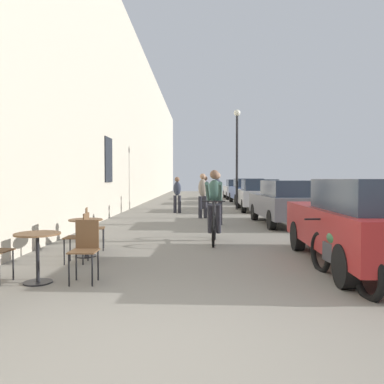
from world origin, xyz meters
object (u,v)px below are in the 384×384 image
cafe_table_near (38,247)px  cafe_chair_near_toward_wall (85,246)px  pedestrian_furthest (205,191)px  parked_car_fourth (247,191)px  cafe_chair_mid_toward_street (80,234)px  cafe_chair_mid_toward_wall (92,225)px  parked_car_nearest (366,222)px  cafe_table_mid (86,230)px  parked_car_second (286,202)px  street_lamp (237,146)px  parked_motorcycle (342,255)px  pedestrian_far (177,193)px  parked_car_fifth (236,189)px  pedestrian_near (217,195)px  pedestrian_mid (203,193)px  cyclist_on_bicycle (214,208)px  parked_car_third (258,194)px

cafe_table_near → cafe_chair_near_toward_wall: cafe_chair_near_toward_wall is taller
pedestrian_furthest → parked_car_fourth: size_ratio=0.38×
cafe_chair_mid_toward_street → parked_car_fourth: size_ratio=0.20×
cafe_chair_mid_toward_wall → parked_car_fourth: (5.24, 15.51, 0.28)m
cafe_chair_near_toward_wall → parked_car_nearest: bearing=12.2°
cafe_table_mid → parked_car_second: parked_car_second is taller
street_lamp → parked_motorcycle: street_lamp is taller
parked_car_nearest → parked_car_second: parked_car_nearest is taller
pedestrian_far → cafe_table_mid: bearing=-97.4°
parked_car_fourth → parked_car_fifth: (-0.11, 5.40, -0.03)m
cafe_table_mid → parked_motorcycle: size_ratio=0.34×
cafe_chair_near_toward_wall → cafe_table_mid: bearing=106.5°
parked_motorcycle → cafe_table_mid: bearing=157.1°
cafe_chair_near_toward_wall → pedestrian_furthest: 13.51m
cafe_chair_mid_toward_street → parked_car_second: 7.60m
pedestrian_near → pedestrian_far: bearing=109.2°
pedestrian_mid → parked_motorcycle: pedestrian_mid is taller
cafe_chair_mid_toward_street → parked_car_second: (4.97, 5.75, 0.23)m
pedestrian_furthest → parked_car_fifth: size_ratio=0.40×
cafe_table_mid → pedestrian_near: (2.77, 5.05, 0.44)m
cafe_chair_near_toward_wall → parked_car_nearest: size_ratio=0.21×
cafe_table_near → pedestrian_far: pedestrian_far is taller
cafe_table_near → parked_car_second: bearing=53.7°
cafe_chair_mid_toward_wall → street_lamp: street_lamp is taller
parked_car_second → cafe_chair_mid_toward_wall: bearing=-138.6°
cyclist_on_bicycle → parked_car_fifth: size_ratio=0.42×
cafe_table_mid → pedestrian_far: (1.23, 9.49, 0.38)m
cafe_chair_mid_toward_street → parked_car_fifth: 22.70m
cafe_chair_mid_toward_wall → parked_car_fourth: 16.38m
cafe_table_mid → pedestrian_mid: bearing=72.1°
cafe_table_near → cafe_chair_mid_toward_street: bearing=80.8°
cyclist_on_bicycle → parked_car_fifth: 19.99m
cyclist_on_bicycle → pedestrian_furthest: (-0.03, 9.81, 0.11)m
pedestrian_far → cafe_chair_near_toward_wall: bearing=-93.6°
cafe_table_near → parked_car_fourth: 18.81m
cafe_chair_mid_toward_street → parked_car_third: (4.92, 11.37, 0.25)m
cafe_table_mid → parked_car_third: 11.90m
cyclist_on_bicycle → pedestrian_near: 3.31m
street_lamp → parked_car_fifth: size_ratio=1.18×
pedestrian_furthest → parked_car_nearest: size_ratio=0.39×
pedestrian_furthest → parked_car_third: pedestrian_furthest is taller
pedestrian_far → parked_car_third: pedestrian_far is taller
parked_car_nearest → parked_car_fifth: (0.07, 22.40, -0.01)m
cafe_table_near → cyclist_on_bicycle: 4.51m
cyclist_on_bicycle → parked_motorcycle: cyclist_on_bicycle is taller
cafe_chair_near_toward_wall → parked_motorcycle: cafe_chair_near_toward_wall is taller
parked_car_fifth → pedestrian_far: bearing=-107.6°
pedestrian_near → pedestrian_mid: (-0.44, 2.16, -0.00)m
parked_car_second → cyclist_on_bicycle: bearing=-126.1°
cafe_chair_near_toward_wall → pedestrian_furthest: size_ratio=0.54×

